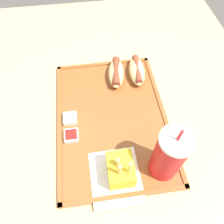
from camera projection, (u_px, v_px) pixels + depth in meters
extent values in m
plane|color=#4C4742|center=(117.00, 176.00, 1.31)|extent=(8.00, 8.00, 0.00)
cube|color=tan|center=(118.00, 151.00, 1.00)|extent=(1.24, 0.99, 0.73)
cube|color=brown|center=(112.00, 118.00, 0.67)|extent=(0.47, 0.33, 0.01)
cube|color=brown|center=(59.00, 123.00, 0.65)|extent=(0.47, 0.01, 0.00)
cube|color=brown|center=(163.00, 111.00, 0.68)|extent=(0.47, 0.01, 0.00)
cube|color=brown|center=(103.00, 64.00, 0.79)|extent=(0.01, 0.33, 0.00)
cube|color=brown|center=(125.00, 195.00, 0.54)|extent=(0.01, 0.33, 0.00)
cube|color=white|center=(116.00, 177.00, 0.56)|extent=(0.15, 0.13, 0.00)
cylinder|color=red|center=(168.00, 156.00, 0.51)|extent=(0.07, 0.07, 0.16)
cylinder|color=white|center=(177.00, 140.00, 0.44)|extent=(0.08, 0.08, 0.01)
cylinder|color=red|center=(180.00, 135.00, 0.42)|extent=(0.01, 0.01, 0.03)
ellipsoid|color=#DBB270|center=(137.00, 71.00, 0.75)|extent=(0.13, 0.06, 0.04)
cylinder|color=brown|center=(137.00, 69.00, 0.74)|extent=(0.12, 0.03, 0.02)
ellipsoid|color=#DBB270|center=(116.00, 73.00, 0.74)|extent=(0.14, 0.07, 0.04)
cylinder|color=brown|center=(116.00, 71.00, 0.73)|extent=(0.12, 0.04, 0.03)
cube|color=gold|center=(120.00, 170.00, 0.54)|extent=(0.08, 0.06, 0.06)
cylinder|color=#EACC60|center=(118.00, 165.00, 0.52)|extent=(0.01, 0.01, 0.07)
cylinder|color=#EACC60|center=(119.00, 173.00, 0.50)|extent=(0.01, 0.01, 0.09)
cylinder|color=#EACC60|center=(129.00, 171.00, 0.50)|extent=(0.01, 0.01, 0.09)
cylinder|color=#EACC60|center=(117.00, 164.00, 0.53)|extent=(0.01, 0.01, 0.06)
cube|color=silver|center=(70.00, 119.00, 0.65)|extent=(0.04, 0.04, 0.02)
cube|color=white|center=(70.00, 117.00, 0.65)|extent=(0.03, 0.03, 0.00)
cube|color=silver|center=(71.00, 136.00, 0.62)|extent=(0.04, 0.04, 0.02)
cube|color=#B21914|center=(71.00, 134.00, 0.62)|extent=(0.03, 0.03, 0.00)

